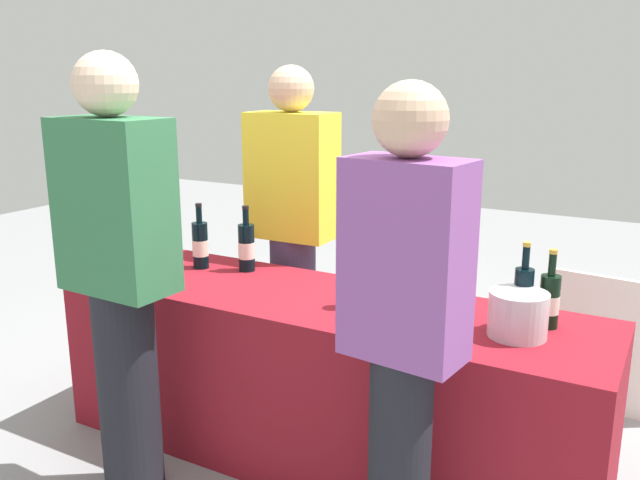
% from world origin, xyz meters
% --- Properties ---
extents(ground_plane, '(12.00, 12.00, 0.00)m').
position_xyz_m(ground_plane, '(0.00, 0.00, 0.00)').
color(ground_plane, gray).
extents(tasting_table, '(2.39, 0.66, 0.75)m').
position_xyz_m(tasting_table, '(0.00, 0.00, 0.38)').
color(tasting_table, maroon).
rests_on(tasting_table, ground_plane).
extents(wine_bottle_0, '(0.08, 0.08, 0.32)m').
position_xyz_m(wine_bottle_0, '(-0.72, 0.10, 0.87)').
color(wine_bottle_0, black).
rests_on(wine_bottle_0, tasting_table).
extents(wine_bottle_1, '(0.08, 0.08, 0.32)m').
position_xyz_m(wine_bottle_1, '(-0.50, 0.17, 0.87)').
color(wine_bottle_1, black).
rests_on(wine_bottle_1, tasting_table).
extents(wine_bottle_2, '(0.07, 0.07, 0.33)m').
position_xyz_m(wine_bottle_2, '(0.55, 0.06, 0.87)').
color(wine_bottle_2, black).
rests_on(wine_bottle_2, tasting_table).
extents(wine_bottle_3, '(0.07, 0.07, 0.33)m').
position_xyz_m(wine_bottle_3, '(0.82, 0.07, 0.87)').
color(wine_bottle_3, black).
rests_on(wine_bottle_3, tasting_table).
extents(wine_bottle_4, '(0.07, 0.07, 0.30)m').
position_xyz_m(wine_bottle_4, '(0.91, 0.12, 0.86)').
color(wine_bottle_4, black).
rests_on(wine_bottle_4, tasting_table).
extents(wine_glass_0, '(0.07, 0.07, 0.14)m').
position_xyz_m(wine_glass_0, '(0.15, -0.06, 0.86)').
color(wine_glass_0, silver).
rests_on(wine_glass_0, tasting_table).
extents(wine_glass_1, '(0.07, 0.07, 0.14)m').
position_xyz_m(wine_glass_1, '(0.35, -0.16, 0.85)').
color(wine_glass_1, silver).
rests_on(wine_glass_1, tasting_table).
extents(wine_glass_2, '(0.07, 0.07, 0.14)m').
position_xyz_m(wine_glass_2, '(0.45, -0.13, 0.85)').
color(wine_glass_2, silver).
rests_on(wine_glass_2, tasting_table).
extents(ice_bucket, '(0.21, 0.21, 0.17)m').
position_xyz_m(ice_bucket, '(0.83, -0.03, 0.84)').
color(ice_bucket, silver).
rests_on(ice_bucket, tasting_table).
extents(server_pouring, '(0.44, 0.25, 1.72)m').
position_xyz_m(server_pouring, '(-0.46, 0.53, 0.92)').
color(server_pouring, '#3F3351').
rests_on(server_pouring, ground_plane).
extents(guest_0, '(0.45, 0.26, 1.76)m').
position_xyz_m(guest_0, '(-0.55, -0.59, 0.95)').
color(guest_0, black).
rests_on(guest_0, ground_plane).
extents(guest_1, '(0.39, 0.25, 1.66)m').
position_xyz_m(guest_1, '(0.60, -0.54, 0.91)').
color(guest_1, black).
rests_on(guest_1, ground_plane).
extents(menu_board, '(0.58, 0.09, 0.71)m').
position_xyz_m(menu_board, '(1.04, 1.07, 0.35)').
color(menu_board, white).
rests_on(menu_board, ground_plane).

